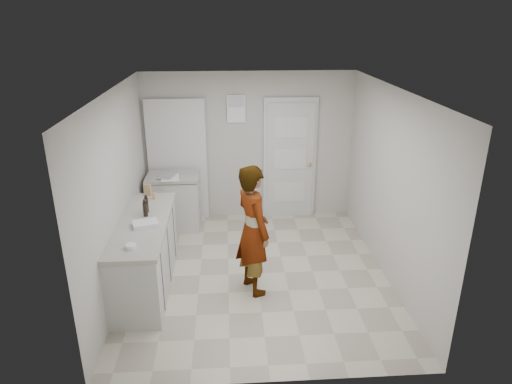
{
  "coord_description": "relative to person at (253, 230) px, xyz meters",
  "views": [
    {
      "loc": [
        -0.37,
        -5.44,
        3.33
      ],
      "look_at": [
        0.02,
        0.4,
        1.05
      ],
      "focal_mm": 32.0,
      "sensor_mm": 36.0,
      "label": 1
    }
  ],
  "objects": [
    {
      "name": "room_shell",
      "position": [
        -0.1,
        2.32,
        0.18
      ],
      "size": [
        4.0,
        4.0,
        4.0
      ],
      "color": "beige",
      "rests_on": "ground"
    },
    {
      "name": "papers",
      "position": [
        -1.21,
        1.79,
        0.09
      ],
      "size": [
        0.31,
        0.38,
        0.01
      ],
      "primitive_type": "cube",
      "rotation": [
        0.0,
        0.0,
        0.1
      ],
      "color": "white",
      "rests_on": "side_counter"
    },
    {
      "name": "side_counter",
      "position": [
        -1.18,
        1.92,
        -0.42
      ],
      "size": [
        0.84,
        0.61,
        0.93
      ],
      "color": "beige",
      "rests_on": "ground"
    },
    {
      "name": "person",
      "position": [
        0.0,
        0.0,
        0.0
      ],
      "size": [
        0.62,
        0.73,
        1.69
      ],
      "primitive_type": "imported",
      "rotation": [
        0.0,
        0.0,
        1.98
      ],
      "color": "silver",
      "rests_on": "ground"
    },
    {
      "name": "cake_mix_box",
      "position": [
        -1.44,
        1.07,
        0.16
      ],
      "size": [
        0.11,
        0.07,
        0.17
      ],
      "primitive_type": "cube",
      "rotation": [
        0.0,
        0.0,
        -0.31
      ],
      "color": "#96784B",
      "rests_on": "main_counter"
    },
    {
      "name": "egg_bowl",
      "position": [
        -1.38,
        -0.53,
        0.1
      ],
      "size": [
        0.12,
        0.12,
        0.05
      ],
      "color": "silver",
      "rests_on": "main_counter"
    },
    {
      "name": "oil_cruet_b",
      "position": [
        -1.36,
        0.46,
        0.19
      ],
      "size": [
        0.05,
        0.05,
        0.24
      ],
      "color": "black",
      "rests_on": "main_counter"
    },
    {
      "name": "spice_jar",
      "position": [
        -1.32,
        0.91,
        0.12
      ],
      "size": [
        0.06,
        0.06,
        0.09
      ],
      "primitive_type": "cylinder",
      "color": "tan",
      "rests_on": "main_counter"
    },
    {
      "name": "oil_cruet_a",
      "position": [
        -1.35,
        0.34,
        0.19
      ],
      "size": [
        0.06,
        0.06,
        0.24
      ],
      "color": "black",
      "rests_on": "main_counter"
    },
    {
      "name": "baking_dish",
      "position": [
        -1.31,
        0.04,
        0.1
      ],
      "size": [
        0.35,
        0.29,
        0.05
      ],
      "rotation": [
        0.0,
        0.0,
        0.29
      ],
      "color": "silver",
      "rests_on": "main_counter"
    },
    {
      "name": "main_counter",
      "position": [
        -1.38,
        0.17,
        -0.42
      ],
      "size": [
        0.64,
        1.96,
        0.93
      ],
      "color": "beige",
      "rests_on": "ground"
    },
    {
      "name": "ground",
      "position": [
        0.07,
        0.37,
        -0.84
      ],
      "size": [
        4.0,
        4.0,
        0.0
      ],
      "primitive_type": "plane",
      "color": "#A09586",
      "rests_on": "ground"
    }
  ]
}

